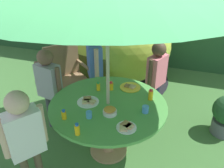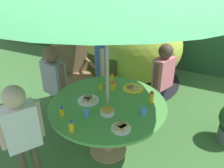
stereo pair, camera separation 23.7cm
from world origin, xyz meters
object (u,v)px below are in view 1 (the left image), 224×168
child_in_blue_shirt (94,61)px  juice_bottle_near_right (77,129)px  child_in_grey_shirt (49,81)px  cup_far (145,109)px  garden_table (108,113)px  juice_bottle_far_right (111,86)px  dome_tent (114,43)px  cup_near (89,115)px  juice_bottle_far_left (64,115)px  juice_bottle_mid_left (98,87)px  juice_bottle_near_left (108,78)px  snack_bowl (110,111)px  plate_center_front (88,101)px  plate_mid_right (130,87)px  plate_center_back (126,127)px  child_in_pink_shirt (157,71)px  child_in_white_shirt (24,133)px  wooden_chair (66,73)px  juice_bottle_front_edge (151,95)px

child_in_blue_shirt → juice_bottle_near_right: child_in_blue_shirt is taller
child_in_grey_shirt → cup_far: size_ratio=15.55×
garden_table → juice_bottle_far_right: size_ratio=12.23×
dome_tent → cup_near: dome_tent is taller
juice_bottle_far_left → cup_near: size_ratio=1.46×
child_in_grey_shirt → cup_near: 0.90m
juice_bottle_far_right → child_in_blue_shirt: bearing=129.2°
cup_near → juice_bottle_far_right: bearing=87.0°
juice_bottle_mid_left → cup_far: bearing=-23.2°
child_in_grey_shirt → dome_tent: bearing=91.2°
juice_bottle_far_right → cup_near: size_ratio=1.47×
juice_bottle_near_left → cup_near: (0.07, -0.78, -0.02)m
dome_tent → juice_bottle_mid_left: dome_tent is taller
juice_bottle_near_left → snack_bowl: bearing=-69.2°
plate_center_front → cup_near: size_ratio=3.35×
juice_bottle_near_left → dome_tent: bearing=104.3°
snack_bowl → juice_bottle_near_left: bearing=110.8°
dome_tent → plate_mid_right: 1.61m
cup_far → plate_center_back: bearing=-111.8°
juice_bottle_far_left → cup_far: juice_bottle_far_left is taller
child_in_pink_shirt → plate_center_front: bearing=-9.2°
child_in_blue_shirt → child_in_white_shirt: size_ratio=1.07×
child_in_white_shirt → plate_center_back: size_ratio=6.12×
child_in_blue_shirt → juice_bottle_far_left: 1.21m
plate_center_back → juice_bottle_near_right: bearing=-150.6°
wooden_chair → dome_tent: bearing=18.7°
juice_bottle_near_right → child_in_white_shirt: bearing=-155.6°
garden_table → juice_bottle_far_right: 0.36m
juice_bottle_far_left → juice_bottle_front_edge: size_ratio=0.81×
juice_bottle_mid_left → juice_bottle_near_right: bearing=-82.5°
plate_center_back → plate_center_front: bearing=150.8°
garden_table → snack_bowl: (0.08, -0.17, 0.17)m
cup_far → child_in_white_shirt: bearing=-142.7°
dome_tent → plate_mid_right: size_ratio=9.38×
juice_bottle_far_right → juice_bottle_front_edge: (0.50, -0.07, 0.01)m
child_in_pink_shirt → juice_bottle_mid_left: bearing=-17.8°
garden_table → juice_bottle_far_left: bearing=-130.0°
cup_near → child_in_grey_shirt: bearing=147.4°
plate_center_back → wooden_chair: bearing=138.5°
child_in_blue_shirt → juice_bottle_front_edge: size_ratio=9.80×
child_in_blue_shirt → juice_bottle_far_left: size_ratio=12.04×
garden_table → child_in_pink_shirt: size_ratio=1.14×
juice_bottle_front_edge → juice_bottle_near_right: bearing=-123.9°
child_in_white_shirt → plate_mid_right: 1.35m
juice_bottle_far_right → wooden_chair: bearing=152.2°
plate_center_back → cup_near: (-0.40, 0.04, 0.02)m
plate_mid_right → juice_bottle_mid_left: bearing=-153.2°
dome_tent → child_in_blue_shirt: bearing=-79.3°
snack_bowl → juice_bottle_near_left: size_ratio=1.27×
juice_bottle_far_right → juice_bottle_front_edge: juice_bottle_front_edge is taller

